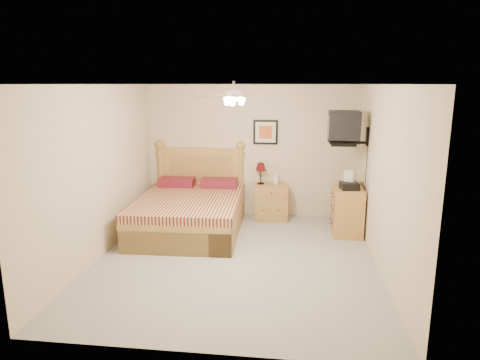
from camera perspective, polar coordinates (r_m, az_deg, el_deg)
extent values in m
plane|color=gray|center=(6.35, -0.52, -10.54)|extent=(4.50, 4.50, 0.00)
cube|color=white|center=(5.83, -0.57, 12.65)|extent=(4.00, 4.50, 0.04)
cube|color=beige|center=(8.17, 1.50, 3.85)|extent=(4.00, 0.04, 2.50)
cube|color=beige|center=(3.83, -4.94, -6.49)|extent=(4.00, 0.04, 2.50)
cube|color=beige|center=(6.53, -18.23, 0.97)|extent=(0.04, 4.50, 2.50)
cube|color=beige|center=(6.05, 18.59, 0.05)|extent=(0.04, 4.50, 2.50)
cube|color=#A76236|center=(8.10, 4.11, -2.90)|extent=(0.65, 0.52, 0.67)
imported|color=silver|center=(7.99, 4.85, 0.29)|extent=(0.11, 0.11, 0.26)
cube|color=black|center=(8.08, 3.42, 6.39)|extent=(0.46, 0.04, 0.46)
cube|color=#AD7233|center=(7.49, 14.11, -3.98)|extent=(0.48, 0.69, 0.81)
imported|color=#B1A58C|center=(7.65, 14.03, -0.38)|extent=(0.29, 0.32, 0.03)
imported|color=gray|center=(7.67, 14.11, -0.17)|extent=(0.25, 0.32, 0.02)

